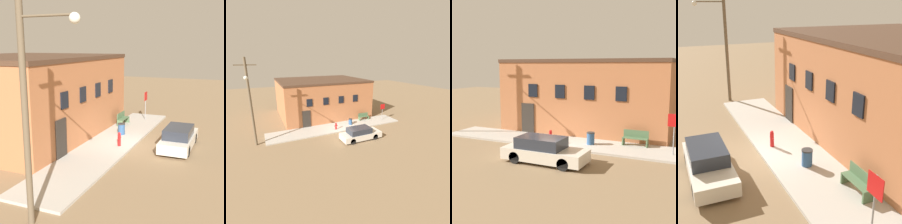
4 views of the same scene
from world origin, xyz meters
TOP-DOWN VIEW (x-y plane):
  - ground_plane at (0.00, 0.00)m, footprint 80.00×80.00m
  - sidewalk at (0.00, 1.47)m, footprint 16.74×2.94m
  - brick_building at (0.10, 7.77)m, footprint 12.04×9.79m
  - fire_hydrant at (-0.56, 0.77)m, footprint 0.40×0.19m
  - stop_sign at (6.56, 1.27)m, footprint 0.68×0.06m
  - bench at (4.30, 2.38)m, footprint 1.50×0.44m
  - trash_bin at (1.79, 1.52)m, footprint 0.49×0.49m
  - utility_pole at (-9.17, 0.48)m, footprint 1.80×2.13m
  - parked_car at (0.77, -2.48)m, footprint 4.31×1.64m

SIDE VIEW (x-z plane):
  - ground_plane at x=0.00m, z-range 0.00..0.00m
  - sidewalk at x=0.00m, z-range 0.00..0.13m
  - trash_bin at x=1.79m, z-range 0.13..0.87m
  - fire_hydrant at x=-0.56m, z-range 0.13..0.95m
  - bench at x=4.30m, z-range 0.11..1.02m
  - parked_car at x=0.77m, z-range -0.03..1.28m
  - stop_sign at x=6.56m, z-range 0.57..2.78m
  - brick_building at x=0.10m, z-range 0.00..5.29m
  - utility_pole at x=-9.17m, z-range 0.38..8.67m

